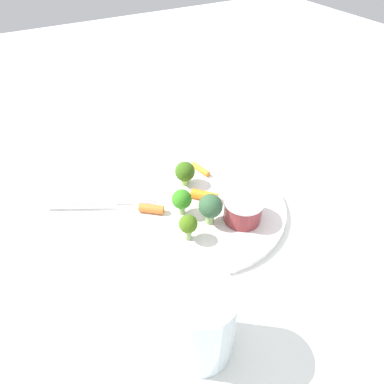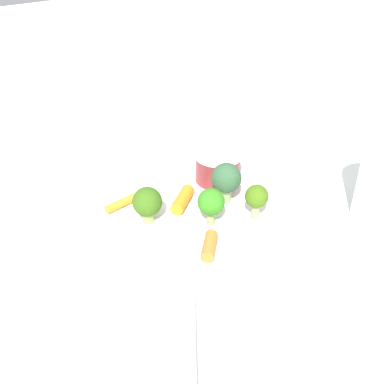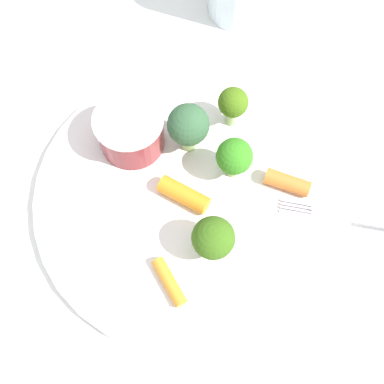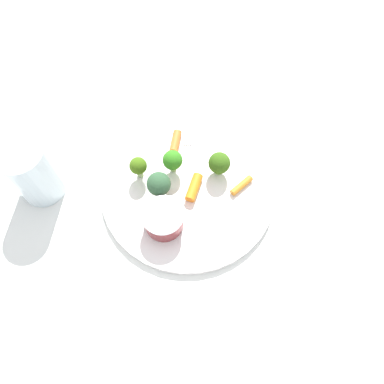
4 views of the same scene
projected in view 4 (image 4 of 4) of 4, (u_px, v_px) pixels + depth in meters
name	position (u px, v px, depth m)	size (l,w,h in m)	color
ground_plane	(188.00, 190.00, 0.64)	(2.40, 2.40, 0.00)	white
plate	(188.00, 188.00, 0.63)	(0.29, 0.29, 0.01)	white
sauce_cup	(163.00, 219.00, 0.58)	(0.06, 0.06, 0.04)	maroon
broccoli_floret_0	(220.00, 165.00, 0.61)	(0.04, 0.04, 0.05)	#8EC15C
broccoli_floret_1	(173.00, 160.00, 0.61)	(0.03, 0.03, 0.05)	#87A95E
broccoli_floret_2	(138.00, 166.00, 0.61)	(0.03, 0.03, 0.05)	#8EAD6E
broccoli_floret_3	(159.00, 184.00, 0.59)	(0.04, 0.04, 0.05)	#8EB166
carrot_stick_0	(176.00, 142.00, 0.65)	(0.01, 0.01, 0.04)	orange
carrot_stick_1	(194.00, 187.00, 0.62)	(0.02, 0.02, 0.05)	orange
carrot_stick_2	(242.00, 185.00, 0.62)	(0.01, 0.01, 0.04)	orange
fork	(187.00, 102.00, 0.70)	(0.17, 0.10, 0.00)	#C1B8C2
drinking_glass	(32.00, 171.00, 0.59)	(0.07, 0.07, 0.11)	silver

